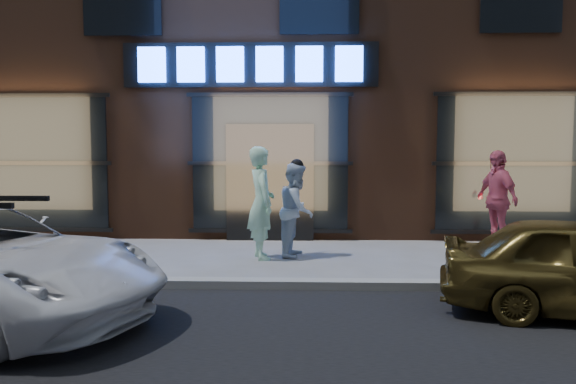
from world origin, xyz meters
The scene contains 6 objects.
ground centered at (0.00, 0.00, 0.00)m, with size 90.00×90.00×0.00m, color slate.
curb centered at (0.00, 0.00, 0.06)m, with size 60.00×0.25×0.12m, color gray.
storefront_building centered at (0.00, 7.99, 5.15)m, with size 30.20×8.28×10.30m.
man_bowtie centered at (-0.03, 2.05, 0.97)m, with size 0.71×0.47×1.95m, color #C2FFDC.
man_cap centered at (0.58, 2.31, 0.83)m, with size 0.80×0.63×1.66m, color silver.
passerby centered at (4.39, 3.20, 0.94)m, with size 1.10×0.46×1.88m, color #CD546C.
Camera 1 is at (0.77, -7.59, 1.96)m, focal length 35.00 mm.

